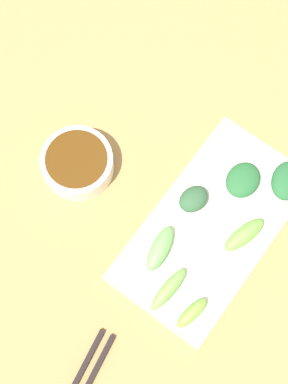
{
  "coord_description": "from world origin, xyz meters",
  "views": [
    {
      "loc": [
        0.15,
        -0.23,
        0.95
      ],
      "look_at": [
        -0.02,
        -0.0,
        0.05
      ],
      "focal_mm": 54.93,
      "sensor_mm": 36.0,
      "label": 1
    }
  ],
  "objects": [
    {
      "name": "sauce_bowl",
      "position": [
        -0.14,
        -0.02,
        0.04
      ],
      "size": [
        0.12,
        0.12,
        0.04
      ],
      "color": "white",
      "rests_on": "tabletop"
    },
    {
      "name": "broccoli_leafy_3",
      "position": [
        0.15,
        0.16,
        0.04
      ],
      "size": [
        0.07,
        0.08,
        0.02
      ],
      "primitive_type": "ellipsoid",
      "rotation": [
        0.0,
        0.0,
        0.32
      ],
      "color": "#245B30",
      "rests_on": "serving_plate"
    },
    {
      "name": "serving_plate",
      "position": [
        0.1,
        0.02,
        0.03
      ],
      "size": [
        0.18,
        0.34,
        0.01
      ],
      "primitive_type": "cube",
      "color": "silver",
      "rests_on": "tabletop"
    },
    {
      "name": "tabletop",
      "position": [
        0.0,
        0.0,
        0.01
      ],
      "size": [
        2.1,
        2.1,
        0.02
      ],
      "primitive_type": "cube",
      "color": "#A37A49",
      "rests_on": "ground"
    },
    {
      "name": "broccoli_leafy_4",
      "position": [
        0.1,
        0.11,
        0.04
      ],
      "size": [
        0.06,
        0.07,
        0.02
      ],
      "primitive_type": "ellipsoid",
      "rotation": [
        0.0,
        0.0,
        0.05
      ],
      "color": "#255C30",
      "rests_on": "serving_plate"
    },
    {
      "name": "broccoli_leafy_2",
      "position": [
        0.05,
        0.04,
        0.04
      ],
      "size": [
        0.05,
        0.06,
        0.03
      ],
      "primitive_type": "ellipsoid",
      "rotation": [
        0.0,
        0.0,
        -0.23
      ],
      "color": "#2E5434",
      "rests_on": "serving_plate"
    },
    {
      "name": "broccoli_stalk_1",
      "position": [
        0.1,
        -0.1,
        0.04
      ],
      "size": [
        0.03,
        0.08,
        0.03
      ],
      "primitive_type": "ellipsoid",
      "rotation": [
        0.0,
        0.0,
        -0.06
      ],
      "color": "#71AD4B",
      "rests_on": "serving_plate"
    },
    {
      "name": "broccoli_stalk_6",
      "position": [
        0.15,
        0.04,
        0.05
      ],
      "size": [
        0.05,
        0.08,
        0.03
      ],
      "primitive_type": "ellipsoid",
      "rotation": [
        0.0,
        0.0,
        -0.28
      ],
      "color": "#6BAB43",
      "rests_on": "serving_plate"
    },
    {
      "name": "broccoli_stalk_5",
      "position": [
        0.15,
        -0.11,
        0.05
      ],
      "size": [
        0.03,
        0.06,
        0.03
      ],
      "primitive_type": "ellipsoid",
      "rotation": [
        0.0,
        0.0,
        -0.19
      ],
      "color": "#78B042",
      "rests_on": "serving_plate"
    },
    {
      "name": "broccoli_stalk_0",
      "position": [
        0.05,
        -0.06,
        0.05
      ],
      "size": [
        0.04,
        0.08,
        0.03
      ],
      "primitive_type": "ellipsoid",
      "rotation": [
        0.0,
        0.0,
        0.19
      ],
      "color": "#68B656",
      "rests_on": "serving_plate"
    }
  ]
}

